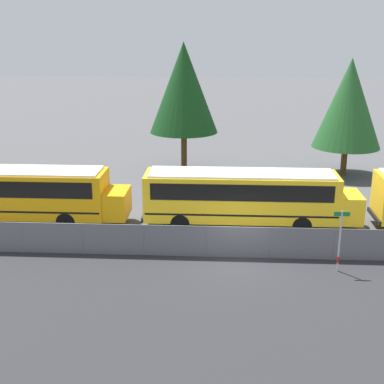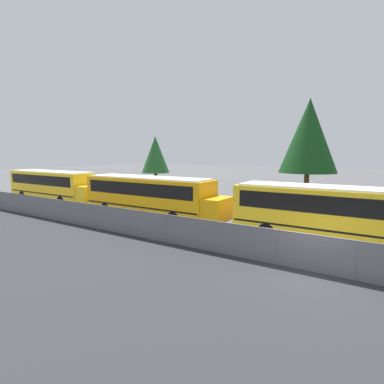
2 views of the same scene
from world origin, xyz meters
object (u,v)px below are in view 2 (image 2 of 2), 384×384
at_px(school_bus_1, 150,194).
at_px(school_bus_2, 341,212).
at_px(tree_2, 155,155).
at_px(school_bus_0, 53,184).
at_px(tree_3, 309,136).

distance_m(school_bus_1, school_bus_2, 12.67).
relative_size(school_bus_2, tree_2, 1.69).
height_order(school_bus_0, school_bus_2, same).
xyz_separation_m(school_bus_1, school_bus_2, (12.67, 0.11, 0.00)).
bearing_deg(school_bus_2, school_bus_1, -179.51).
bearing_deg(tree_2, tree_3, -3.03).
height_order(school_bus_0, tree_2, tree_2).
xyz_separation_m(school_bus_0, tree_3, (21.31, 11.35, 4.49)).
bearing_deg(school_bus_0, tree_3, 28.03).
height_order(school_bus_2, tree_2, tree_2).
relative_size(tree_2, tree_3, 0.72).
height_order(school_bus_1, tree_3, tree_3).
height_order(school_bus_2, tree_3, tree_3).
bearing_deg(school_bus_1, tree_3, 54.37).
xyz_separation_m(school_bus_1, tree_3, (8.46, 11.80, 4.49)).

